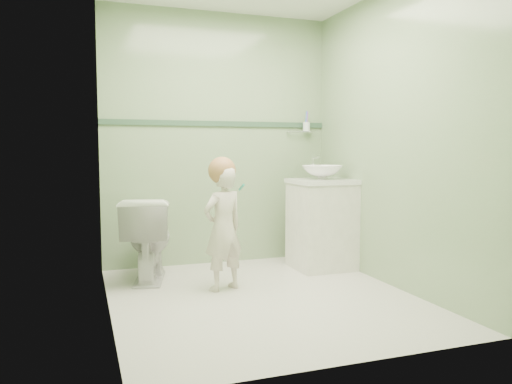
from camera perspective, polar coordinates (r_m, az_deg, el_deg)
name	(u,v)px	position (r m, az deg, el deg)	size (l,w,h in m)	color
ground	(263,297)	(3.83, 0.76, -11.89)	(2.50, 2.50, 0.00)	beige
room_shell	(263,136)	(3.67, 0.78, 6.36)	(2.50, 2.54, 2.40)	#87AA78
trim_stripe	(218,124)	(4.85, -4.30, 7.76)	(2.20, 0.02, 0.05)	#33533D
vanity	(322,225)	(4.70, 7.48, -3.79)	(0.52, 0.50, 0.80)	white
counter	(322,181)	(4.66, 7.53, 1.21)	(0.54, 0.52, 0.04)	white
basin	(322,172)	(4.65, 7.55, 2.24)	(0.37, 0.37, 0.13)	white
faucet	(314,163)	(4.81, 6.56, 3.29)	(0.03, 0.13, 0.18)	silver
cup_holder	(306,127)	(5.11, 5.67, 7.36)	(0.26, 0.07, 0.21)	silver
toilet	(148,239)	(4.34, -12.20, -5.19)	(0.40, 0.69, 0.71)	white
toddler	(223,229)	(3.94, -3.75, -4.17)	(0.36, 0.23, 0.97)	beige
hair_cap	(222,171)	(3.91, -3.89, 2.44)	(0.22, 0.22, 0.22)	#9F6C41
teal_toothbrush	(240,187)	(3.84, -1.78, 0.60)	(0.10, 0.14, 0.08)	#148572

